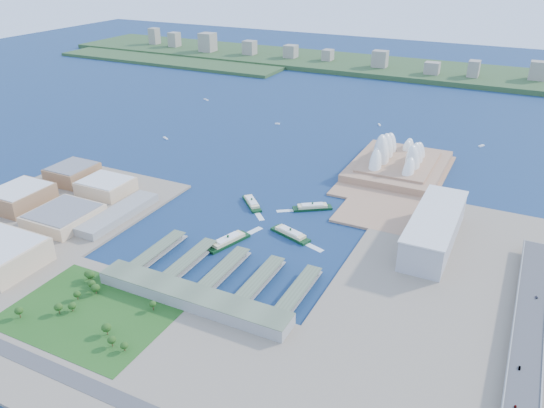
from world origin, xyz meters
The scene contains 26 objects.
ground centered at (0.00, 0.00, 0.00)m, with size 3000.00×3000.00×0.00m, color #0F2446.
west_land centered at (-250.00, -105.00, 1.50)m, with size 220.00×390.00×3.00m, color gray.
south_land centered at (0.00, -210.00, 1.50)m, with size 720.00×180.00×3.00m, color gray.
east_land centered at (240.00, -50.00, 1.50)m, with size 240.00×500.00×3.00m, color gray.
peninsula centered at (107.50, 260.00, 1.50)m, with size 135.00×220.00×3.00m, color #A07657.
far_shore centered at (0.00, 980.00, 6.00)m, with size 2200.00×260.00×12.00m, color #2D4926.
opera_house centered at (105.00, 280.00, 32.00)m, with size 134.00×180.00×58.00m, color white, non-canonical shape.
toaster_building centered at (195.00, 80.00, 20.50)m, with size 45.00×155.00×35.00m, color #99999F.
expressway centered at (300.00, -60.00, 8.93)m, with size 26.00×340.00×11.85m, color gray, non-canonical shape.
west_buildings centered at (-250.00, -70.00, 16.50)m, with size 200.00×280.00×27.00m, color #8B6545, non-canonical shape.
ferry_wharves centered at (14.00, -75.00, 4.65)m, with size 184.00×90.00×9.30m, color #515F48, non-canonical shape.
terminal_building centered at (15.00, -135.00, 9.00)m, with size 200.00×28.00×12.00m, color gray.
park centered at (-60.00, -190.00, 11.00)m, with size 150.00×110.00×16.00m, color #194714, non-canonical shape.
far_skyline centered at (0.00, 960.00, 39.50)m, with size 1900.00×140.00×55.00m, color gray, non-canonical shape.
ferry_a centered at (-37.37, 79.47, 4.73)m, with size 12.74×50.05×9.46m, color black, non-canonical shape.
ferry_b centered at (38.54, 103.18, 4.77)m, with size 12.83×50.40×9.53m, color black, non-canonical shape.
ferry_c centered at (-14.03, -20.56, 5.39)m, with size 14.51×57.01×10.78m, color black, non-canonical shape.
ferry_d centered at (42.34, 26.77, 5.02)m, with size 13.52×53.11×10.04m, color black, non-canonical shape.
boat_a centered at (-298.21, 243.42, 1.32)m, with size 3.42×13.69×2.64m, color white, non-canonical shape.
boat_b centered at (-158.12, 405.47, 1.30)m, with size 3.37×9.63×2.60m, color white, non-canonical shape.
boat_c centered at (204.46, 448.58, 1.42)m, with size 3.68×12.62×2.84m, color white, non-canonical shape.
boat_d centered at (-373.75, 491.82, 1.26)m, with size 3.26×14.92×2.52m, color white, non-canonical shape.
boat_e centered at (17.05, 485.67, 1.34)m, with size 3.48×10.95×2.69m, color white, non-canonical shape.
car_a centered at (296.00, -148.99, 15.57)m, with size 1.70×4.22×1.44m, color slate.
car_b centered at (296.00, -105.87, 15.56)m, with size 1.50×4.30×1.42m, color slate.
car_c centered at (304.00, -0.43, 15.57)m, with size 2.02×4.96×1.44m, color slate.
Camera 1 is at (263.15, -466.47, 307.19)m, focal length 35.00 mm.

